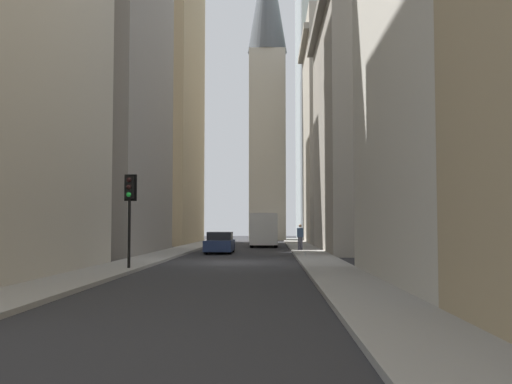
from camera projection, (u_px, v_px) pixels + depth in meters
name	position (u px, v px, depth m)	size (l,w,h in m)	color
ground_plane	(231.00, 262.00, 29.25)	(135.00, 135.00, 0.00)	#262628
sidewalk_right	(143.00, 261.00, 29.37)	(90.00, 2.20, 0.14)	gray
sidewalk_left	(321.00, 261.00, 29.13)	(90.00, 2.20, 0.14)	gray
building_left_midfar	(391.00, 119.00, 41.33)	(15.35, 10.50, 18.81)	gray
building_left_far	(354.00, 132.00, 59.80)	(12.07, 10.50, 22.98)	#A8A091
building_right_far	(146.00, 103.00, 58.48)	(15.98, 10.00, 28.39)	#9E8966
building_right_midfar	(81.00, 9.00, 38.54)	(13.90, 10.50, 32.49)	gray
glass_tower_distant	(351.00, 11.00, 77.07)	(19.12, 14.00, 60.48)	#ADBCB7
church_spire	(267.00, 78.00, 70.41)	(4.76, 4.76, 37.63)	#B7B2A5
delivery_truck	(264.00, 230.00, 49.81)	(6.46, 2.25, 2.84)	silver
sedan_navy	(220.00, 243.00, 38.52)	(4.30, 1.78, 1.42)	navy
traffic_light_foreground	(130.00, 199.00, 23.80)	(0.43, 0.52, 3.84)	black
pedestrian	(300.00, 236.00, 40.57)	(0.26, 0.44, 1.78)	#33333D
discarded_bottle	(305.00, 254.00, 32.62)	(0.07, 0.07, 0.27)	#999EA3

